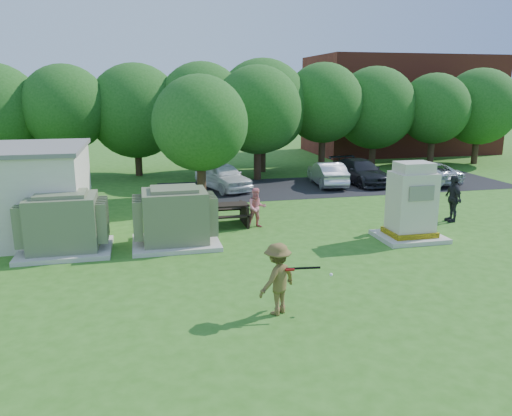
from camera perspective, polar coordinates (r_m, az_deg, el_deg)
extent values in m
plane|color=#2D6619|center=(14.26, 3.69, -8.78)|extent=(120.00, 120.00, 0.00)
cube|color=maroon|center=(45.27, 16.09, 11.24)|extent=(15.00, 8.00, 8.00)
cube|color=#232326|center=(28.80, 9.32, 2.55)|extent=(20.00, 6.00, 0.01)
cube|color=beige|center=(18.12, -20.90, -4.50)|extent=(3.00, 2.40, 0.15)
cube|color=#657050|center=(17.86, -21.16, -1.52)|extent=(2.20, 1.80, 1.80)
cube|color=#657050|center=(17.65, -21.43, 1.49)|extent=(1.60, 1.30, 0.12)
cube|color=#657050|center=(18.08, -25.15, -1.64)|extent=(0.32, 1.50, 1.35)
cube|color=#657050|center=(17.71, -17.11, -1.24)|extent=(0.32, 1.50, 1.35)
cube|color=beige|center=(17.96, -9.12, -3.91)|extent=(3.00, 2.40, 0.15)
cube|color=#676E4D|center=(17.69, -9.24, -0.90)|extent=(2.20, 1.80, 1.80)
cube|color=#676E4D|center=(17.48, -9.36, 2.15)|extent=(1.60, 1.30, 0.12)
cube|color=#676E4D|center=(17.66, -13.35, -1.04)|extent=(0.32, 1.50, 1.35)
cube|color=#676E4D|center=(17.81, -5.17, -0.60)|extent=(0.32, 1.50, 1.35)
cube|color=beige|center=(19.25, 17.08, -3.15)|extent=(2.33, 1.91, 0.16)
cube|color=yellow|center=(19.20, 17.12, -2.65)|extent=(1.65, 1.33, 0.19)
cube|color=beige|center=(18.92, 17.36, 0.72)|extent=(1.49, 1.17, 2.12)
cube|color=beige|center=(18.70, 17.63, 4.45)|extent=(1.22, 0.96, 0.37)
cube|color=gray|center=(18.32, 18.42, 1.60)|extent=(0.96, 0.04, 0.53)
cube|color=black|center=(20.02, -3.83, 0.33)|extent=(2.05, 0.80, 0.07)
cube|color=black|center=(20.70, -4.09, -0.21)|extent=(2.05, 0.28, 0.06)
cube|color=black|center=(19.51, -3.51, -1.06)|extent=(2.05, 0.28, 0.06)
cube|color=black|center=(20.01, -6.32, -0.98)|extent=(0.09, 1.54, 0.84)
cube|color=black|center=(20.28, -1.33, -0.70)|extent=(0.09, 1.54, 0.84)
imported|color=brown|center=(12.24, 2.47, -8.09)|extent=(1.34, 1.20, 1.80)
imported|color=black|center=(20.04, 16.23, 0.02)|extent=(0.77, 0.63, 1.82)
imported|color=pink|center=(19.71, 0.08, 0.01)|extent=(0.78, 0.62, 1.59)
imported|color=#232428|center=(22.13, 21.58, 1.01)|extent=(0.59, 1.18, 1.94)
imported|color=white|center=(27.28, -3.80, 3.65)|extent=(3.01, 4.64, 1.47)
imported|color=#BBBBC0|center=(28.71, 8.15, 3.92)|extent=(1.83, 4.22, 1.35)
imported|color=black|center=(29.63, 11.81, 4.09)|extent=(2.45, 4.95, 1.38)
imported|color=silver|center=(30.79, 18.85, 3.87)|extent=(2.67, 4.72, 1.24)
cylinder|color=black|center=(12.17, 5.40, -6.86)|extent=(0.85, 0.15, 0.06)
cylinder|color=maroon|center=(12.04, 3.89, -7.06)|extent=(0.23, 0.09, 0.06)
sphere|color=white|center=(12.59, 8.57, -7.56)|extent=(0.09, 0.09, 0.09)
cylinder|color=#47301E|center=(33.30, -27.23, 4.78)|extent=(0.44, 0.44, 2.40)
cylinder|color=#47301E|center=(31.94, -20.53, 5.48)|extent=(0.44, 0.44, 2.80)
sphere|color=#235B1C|center=(31.70, -20.97, 10.66)|extent=(5.00, 5.00, 5.00)
cylinder|color=#47301E|center=(32.50, -13.29, 5.65)|extent=(0.44, 0.44, 2.30)
sphere|color=#235B1C|center=(32.24, -13.58, 10.74)|extent=(5.80, 5.80, 5.80)
cylinder|color=#47301E|center=(31.81, -6.05, 6.14)|extent=(0.44, 0.44, 2.70)
sphere|color=#235B1C|center=(31.57, -6.19, 11.49)|extent=(5.40, 5.40, 5.40)
cylinder|color=#47301E|center=(33.13, 0.74, 6.33)|extent=(0.44, 0.44, 2.50)
sphere|color=#235B1C|center=(32.89, 0.75, 11.61)|extent=(6.00, 6.00, 6.00)
cylinder|color=#47301E|center=(33.91, 7.52, 6.72)|extent=(0.44, 0.44, 2.90)
sphere|color=#235B1C|center=(33.69, 7.68, 11.81)|extent=(5.20, 5.20, 5.20)
cylinder|color=#47301E|center=(36.07, 13.18, 6.49)|extent=(0.44, 0.44, 2.40)
sphere|color=#235B1C|center=(35.85, 13.43, 11.06)|extent=(5.60, 5.60, 5.60)
cylinder|color=#47301E|center=(37.23, 19.37, 6.45)|extent=(0.44, 0.44, 2.60)
sphere|color=#235B1C|center=(37.03, 19.70, 10.65)|extent=(4.80, 4.80, 4.80)
cylinder|color=#47301E|center=(39.99, 23.79, 6.43)|extent=(0.44, 0.44, 2.50)
sphere|color=#235B1C|center=(39.80, 24.18, 10.53)|extent=(5.40, 5.40, 5.40)
cylinder|color=#47301E|center=(24.65, -6.25, 3.63)|extent=(0.44, 0.44, 2.40)
sphere|color=#235B1C|center=(24.34, -6.40, 9.62)|extent=(4.60, 4.60, 4.60)
cylinder|color=#47301E|center=(30.20, 0.16, 5.72)|extent=(0.44, 0.44, 2.60)
sphere|color=#235B1C|center=(29.94, 0.17, 11.15)|extent=(5.20, 5.20, 5.20)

